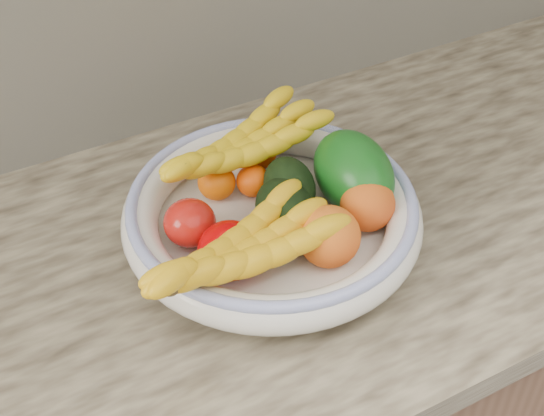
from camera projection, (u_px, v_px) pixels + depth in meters
The scene contains 14 objects.
kitchen_counter at pixel (265, 414), 1.32m from camera, with size 2.44×0.66×1.40m.
fruit_bowl at pixel (272, 215), 0.98m from camera, with size 0.39×0.39×0.08m.
clementine_back_left at pixel (217, 182), 1.02m from camera, with size 0.05×0.05×0.05m, color #FF6C05.
clementine_back_right at pixel (260, 153), 1.07m from camera, with size 0.05×0.05×0.04m, color #EA4B04.
clementine_back_mid at pixel (253, 181), 1.03m from camera, with size 0.05×0.05×0.04m, color #FF5505.
tomato_left at pixel (190, 223), 0.95m from camera, with size 0.07×0.07×0.06m, color red.
tomato_near_left at pixel (230, 250), 0.91m from camera, with size 0.08×0.08×0.07m, color #C10002.
avocado_center at pixel (286, 212), 0.96m from camera, with size 0.07×0.11×0.07m, color black.
avocado_right at pixel (289, 186), 1.00m from camera, with size 0.07×0.10×0.07m, color black.
green_mango at pixel (353, 173), 1.00m from camera, with size 0.09×0.14×0.10m, color #0E4D11.
peach_front at pixel (329, 237), 0.93m from camera, with size 0.08×0.08×0.08m, color orange.
peach_right at pixel (368, 204), 0.97m from camera, with size 0.07×0.07×0.07m, color orange.
banana_bunch_back at pixel (242, 151), 1.02m from camera, with size 0.27×0.10×0.08m, color yellow, non-canonical shape.
banana_bunch_front at pixel (242, 256), 0.88m from camera, with size 0.28×0.11×0.08m, color yellow, non-canonical shape.
Camera 1 is at (-0.35, 1.01, 1.60)m, focal length 50.00 mm.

